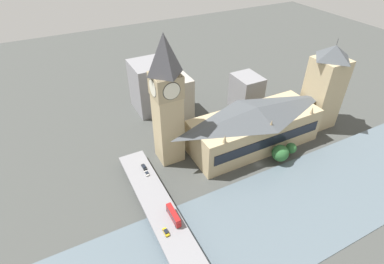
{
  "coord_description": "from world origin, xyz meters",
  "views": [
    {
      "loc": [
        -98.59,
        95.17,
        120.69
      ],
      "look_at": [
        23.01,
        32.59,
        20.11
      ],
      "focal_mm": 28.0,
      "sensor_mm": 36.0,
      "label": 1
    }
  ],
  "objects_px": {
    "car_southbound_tail": "(166,232)",
    "double_decker_bus_lead": "(173,215)",
    "clock_tower": "(167,100)",
    "parliament_hall": "(254,127)",
    "car_northbound_mid": "(144,167)",
    "car_southbound_lead": "(147,173)",
    "victoria_tower": "(324,87)",
    "road_bridge": "(184,254)"
  },
  "relations": [
    {
      "from": "victoria_tower",
      "to": "double_decker_bus_lead",
      "type": "xyz_separation_m",
      "value": [
        -33.75,
        124.67,
        -20.08
      ]
    },
    {
      "from": "parliament_hall",
      "to": "car_northbound_mid",
      "type": "distance_m",
      "value": 71.41
    },
    {
      "from": "double_decker_bus_lead",
      "to": "car_southbound_lead",
      "type": "xyz_separation_m",
      "value": [
        33.54,
        0.85,
        -2.02
      ]
    },
    {
      "from": "road_bridge",
      "to": "car_northbound_mid",
      "type": "relative_size",
      "value": 29.93
    },
    {
      "from": "double_decker_bus_lead",
      "to": "road_bridge",
      "type": "bearing_deg",
      "value": 168.9
    },
    {
      "from": "parliament_hall",
      "to": "double_decker_bus_lead",
      "type": "bearing_deg",
      "value": 115.6
    },
    {
      "from": "clock_tower",
      "to": "road_bridge",
      "type": "distance_m",
      "value": 77.23
    },
    {
      "from": "clock_tower",
      "to": "car_southbound_tail",
      "type": "relative_size",
      "value": 17.18
    },
    {
      "from": "clock_tower",
      "to": "road_bridge",
      "type": "height_order",
      "value": "clock_tower"
    },
    {
      "from": "car_southbound_lead",
      "to": "car_southbound_tail",
      "type": "bearing_deg",
      "value": 172.12
    },
    {
      "from": "car_southbound_lead",
      "to": "road_bridge",
      "type": "bearing_deg",
      "value": 177.06
    },
    {
      "from": "car_southbound_lead",
      "to": "double_decker_bus_lead",
      "type": "bearing_deg",
      "value": -178.55
    },
    {
      "from": "parliament_hall",
      "to": "road_bridge",
      "type": "relative_size",
      "value": 0.57
    },
    {
      "from": "clock_tower",
      "to": "car_northbound_mid",
      "type": "bearing_deg",
      "value": 112.86
    },
    {
      "from": "victoria_tower",
      "to": "car_southbound_lead",
      "type": "height_order",
      "value": "victoria_tower"
    },
    {
      "from": "parliament_hall",
      "to": "victoria_tower",
      "type": "xyz_separation_m",
      "value": [
        0.06,
        -54.34,
        14.34
      ]
    },
    {
      "from": "victoria_tower",
      "to": "road_bridge",
      "type": "xyz_separation_m",
      "value": [
        -51.49,
        128.15,
        -23.8
      ]
    },
    {
      "from": "car_southbound_tail",
      "to": "parliament_hall",
      "type": "bearing_deg",
      "value": -62.89
    },
    {
      "from": "road_bridge",
      "to": "car_southbound_tail",
      "type": "xyz_separation_m",
      "value": [
        12.22,
        2.77,
        1.81
      ]
    },
    {
      "from": "parliament_hall",
      "to": "victoria_tower",
      "type": "relative_size",
      "value": 1.35
    },
    {
      "from": "road_bridge",
      "to": "car_southbound_tail",
      "type": "relative_size",
      "value": 32.34
    },
    {
      "from": "clock_tower",
      "to": "car_southbound_tail",
      "type": "bearing_deg",
      "value": 154.64
    },
    {
      "from": "victoria_tower",
      "to": "car_southbound_lead",
      "type": "bearing_deg",
      "value": 90.09
    },
    {
      "from": "road_bridge",
      "to": "car_southbound_lead",
      "type": "distance_m",
      "value": 51.38
    },
    {
      "from": "clock_tower",
      "to": "victoria_tower",
      "type": "bearing_deg",
      "value": -97.15
    },
    {
      "from": "victoria_tower",
      "to": "car_southbound_tail",
      "type": "xyz_separation_m",
      "value": [
        -39.27,
        130.92,
        -22.0
      ]
    },
    {
      "from": "victoria_tower",
      "to": "road_bridge",
      "type": "relative_size",
      "value": 0.42
    },
    {
      "from": "clock_tower",
      "to": "victoria_tower",
      "type": "distance_m",
      "value": 107.5
    },
    {
      "from": "parliament_hall",
      "to": "clock_tower",
      "type": "distance_m",
      "value": 59.47
    },
    {
      "from": "double_decker_bus_lead",
      "to": "parliament_hall",
      "type": "bearing_deg",
      "value": -64.4
    },
    {
      "from": "car_northbound_mid",
      "to": "car_southbound_tail",
      "type": "distance_m",
      "value": 44.89
    },
    {
      "from": "clock_tower",
      "to": "car_southbound_tail",
      "type": "xyz_separation_m",
      "value": [
        -52.57,
        24.92,
        -33.9
      ]
    },
    {
      "from": "victoria_tower",
      "to": "car_southbound_lead",
      "type": "distance_m",
      "value": 127.45
    },
    {
      "from": "car_southbound_lead",
      "to": "victoria_tower",
      "type": "bearing_deg",
      "value": -89.91
    },
    {
      "from": "clock_tower",
      "to": "double_decker_bus_lead",
      "type": "bearing_deg",
      "value": 158.37
    },
    {
      "from": "clock_tower",
      "to": "double_decker_bus_lead",
      "type": "relative_size",
      "value": 6.38
    },
    {
      "from": "car_southbound_lead",
      "to": "parliament_hall",
      "type": "bearing_deg",
      "value": -89.88
    },
    {
      "from": "clock_tower",
      "to": "car_southbound_lead",
      "type": "distance_m",
      "value": 41.46
    },
    {
      "from": "victoria_tower",
      "to": "car_northbound_mid",
      "type": "bearing_deg",
      "value": 87.6
    },
    {
      "from": "car_southbound_tail",
      "to": "double_decker_bus_lead",
      "type": "bearing_deg",
      "value": -48.57
    },
    {
      "from": "clock_tower",
      "to": "car_northbound_mid",
      "type": "relative_size",
      "value": 15.9
    },
    {
      "from": "parliament_hall",
      "to": "victoria_tower",
      "type": "bearing_deg",
      "value": -89.94
    }
  ]
}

